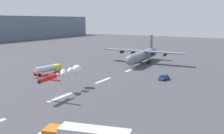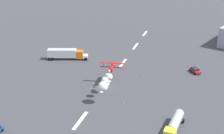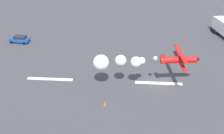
% 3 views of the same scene
% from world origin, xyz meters
% --- Properties ---
extents(ground_plane, '(440.00, 440.00, 0.00)m').
position_xyz_m(ground_plane, '(0.00, 0.00, 0.00)').
color(ground_plane, '#424247').
rests_on(ground_plane, ground).
extents(runway_stripe_3, '(8.00, 0.90, 0.01)m').
position_xyz_m(runway_stripe_3, '(0.00, 0.00, 0.01)').
color(runway_stripe_3, white).
rests_on(runway_stripe_3, ground).
extents(runway_stripe_4, '(8.00, 0.90, 0.01)m').
position_xyz_m(runway_stripe_4, '(18.77, 0.00, 0.01)').
color(runway_stripe_4, white).
rests_on(runway_stripe_4, ground).
extents(stunt_biplane_red, '(17.14, 7.27, 2.79)m').
position_xyz_m(stunt_biplane_red, '(5.16, 2.01, 4.92)').
color(stunt_biplane_red, red).
extents(followme_car_yellow, '(4.40, 2.45, 1.52)m').
position_xyz_m(followme_car_yellow, '(29.18, -15.57, 0.81)').
color(followme_car_yellow, '#194CA5').
rests_on(followme_car_yellow, ground).
extents(traffic_cone_far, '(0.44, 0.44, 0.75)m').
position_xyz_m(traffic_cone_far, '(8.45, 7.43, 0.38)').
color(traffic_cone_far, orange).
rests_on(traffic_cone_far, ground).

